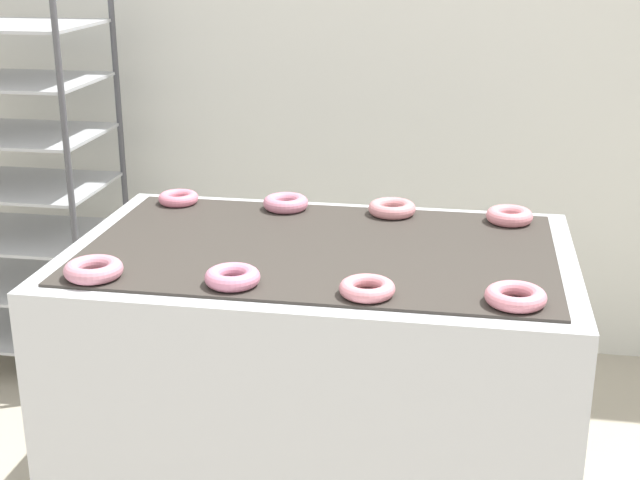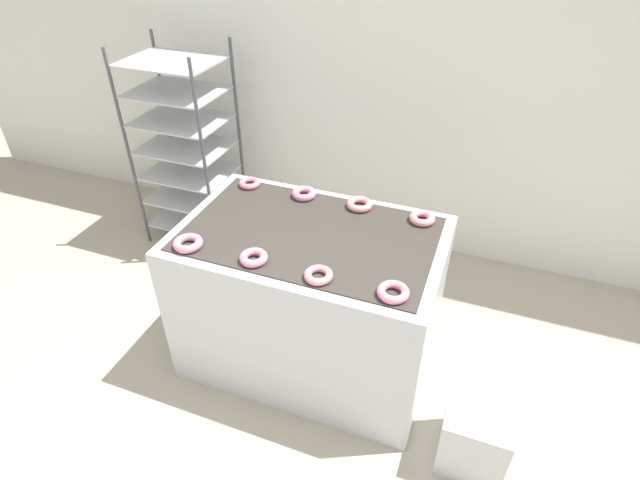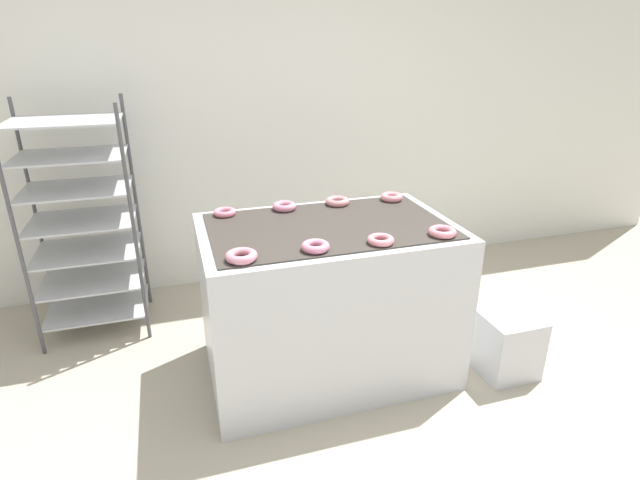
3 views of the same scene
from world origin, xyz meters
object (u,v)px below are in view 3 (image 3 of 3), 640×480
(fryer_machine, at_px, (328,300))
(donut_far_midright, at_px, (337,201))
(donut_near_midright, at_px, (381,240))
(baking_rack_cart, at_px, (83,221))
(donut_near_left, at_px, (241,256))
(donut_near_midleft, at_px, (315,246))
(donut_far_right, at_px, (392,197))
(glaze_bin, at_px, (505,343))
(donut_near_right, at_px, (442,232))
(donut_far_left, at_px, (225,212))
(donut_far_midleft, at_px, (284,206))

(fryer_machine, xyz_separation_m, donut_far_midright, (0.17, 0.33, 0.49))
(fryer_machine, height_order, donut_near_midright, donut_near_midright)
(donut_near_midright, bearing_deg, fryer_machine, 117.85)
(baking_rack_cart, bearing_deg, fryer_machine, -33.69)
(donut_near_left, bearing_deg, donut_near_midright, 0.07)
(donut_near_midleft, relative_size, donut_near_midright, 1.02)
(donut_near_left, relative_size, donut_near_midright, 1.10)
(fryer_machine, xyz_separation_m, donut_far_right, (0.52, 0.31, 0.49))
(glaze_bin, bearing_deg, donut_near_midleft, 178.51)
(donut_near_left, xyz_separation_m, donut_far_right, (1.05, 0.64, 0.00))
(glaze_bin, distance_m, donut_far_midright, 1.32)
(fryer_machine, distance_m, donut_far_midright, 0.61)
(donut_near_right, relative_size, donut_far_left, 1.13)
(glaze_bin, height_order, donut_far_left, donut_far_left)
(glaze_bin, relative_size, donut_far_midleft, 2.67)
(donut_near_left, bearing_deg, donut_far_midleft, 61.35)
(fryer_machine, bearing_deg, donut_near_midleft, -117.88)
(baking_rack_cart, relative_size, glaze_bin, 4.07)
(fryer_machine, relative_size, donut_near_left, 9.37)
(donut_far_midright, height_order, donut_far_right, donut_far_right)
(donut_near_left, height_order, donut_far_right, same)
(donut_near_left, distance_m, donut_far_right, 1.23)
(baking_rack_cart, height_order, donut_near_midleft, baking_rack_cart)
(donut_near_midleft, bearing_deg, donut_near_left, -178.23)
(donut_near_right, distance_m, donut_far_right, 0.63)
(baking_rack_cart, distance_m, glaze_bin, 2.76)
(donut_near_midright, bearing_deg, donut_near_left, -179.93)
(donut_far_midleft, bearing_deg, donut_near_midright, -62.66)
(donut_near_midleft, distance_m, donut_far_right, 0.93)
(donut_near_midleft, height_order, donut_far_left, donut_near_midleft)
(baking_rack_cart, relative_size, donut_near_midright, 11.40)
(fryer_machine, distance_m, baking_rack_cart, 1.68)
(fryer_machine, height_order, baking_rack_cart, baking_rack_cart)
(donut_far_midright, bearing_deg, donut_far_left, 179.90)
(donut_near_midleft, height_order, donut_far_right, donut_far_right)
(fryer_machine, xyz_separation_m, donut_near_right, (0.52, -0.32, 0.49))
(donut_near_right, distance_m, donut_far_midleft, 0.95)
(donut_near_left, xyz_separation_m, donut_far_left, (0.00, 0.66, -0.00))
(fryer_machine, distance_m, donut_near_midright, 0.61)
(donut_far_right, bearing_deg, donut_far_left, 178.93)
(donut_near_left, relative_size, donut_far_left, 1.16)
(donut_near_midright, xyz_separation_m, donut_near_right, (0.35, 0.01, 0.00))
(baking_rack_cart, height_order, donut_near_midright, baking_rack_cart)
(baking_rack_cart, bearing_deg, donut_far_midright, -20.72)
(glaze_bin, height_order, donut_near_midright, donut_near_midright)
(donut_near_right, bearing_deg, donut_near_midleft, 179.65)
(glaze_bin, height_order, donut_near_left, donut_near_left)
(donut_near_midright, relative_size, donut_near_right, 0.93)
(donut_near_midright, bearing_deg, donut_far_right, 61.09)
(fryer_machine, xyz_separation_m, baking_rack_cart, (-1.37, 0.92, 0.32))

